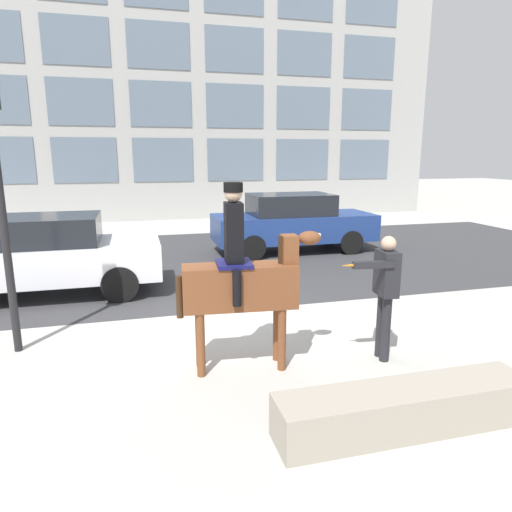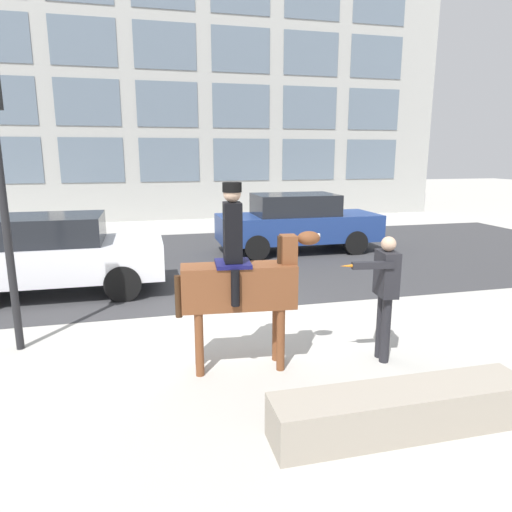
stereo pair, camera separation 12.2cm
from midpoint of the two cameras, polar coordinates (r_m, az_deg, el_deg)
ground_plane at (r=7.93m, az=-5.19°, el=-8.19°), size 80.00×80.00×0.00m
road_surface at (r=12.45m, az=-8.91°, el=-0.59°), size 24.99×8.50×0.01m
mounted_horse_lead at (r=5.90m, az=-2.29°, el=-2.92°), size 1.89×0.65×2.47m
pedestrian_bystander at (r=6.44m, az=15.30°, el=-3.86°), size 0.86×0.43×1.75m
street_car_near_lane at (r=10.06m, az=-24.73°, el=0.16°), size 4.27×1.84×1.62m
street_car_far_lane at (r=13.43m, az=4.37°, el=4.25°), size 4.68×1.85×1.69m
planter_ledge at (r=5.20m, az=17.52°, el=-17.72°), size 2.79×0.56×0.47m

